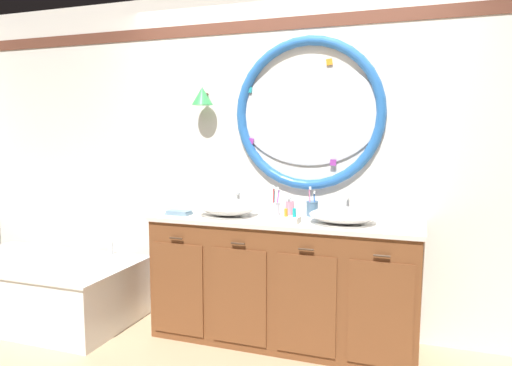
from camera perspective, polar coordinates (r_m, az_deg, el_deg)
ground_plane at (r=3.43m, az=0.41°, el=-20.13°), size 14.00×14.00×0.00m
back_wall_assembly at (r=3.63m, az=3.64°, el=3.20°), size 6.40×0.26×2.60m
vanity_counter at (r=3.48m, az=3.31°, el=-11.66°), size 1.92×0.59×0.91m
bathtub at (r=4.26m, az=-24.55°, el=-11.01°), size 1.54×0.85×0.60m
sink_basin_left at (r=3.47m, az=-3.51°, el=-2.92°), size 0.43×0.43×0.13m
sink_basin_right at (r=3.24m, az=10.48°, el=-3.84°), size 0.45×0.45×0.11m
faucet_set_left at (r=3.67m, az=-2.17°, el=-2.48°), size 0.24×0.12×0.15m
faucet_set_right at (r=3.45m, az=11.05°, el=-3.09°), size 0.24×0.14×0.16m
toothbrush_holder_left at (r=3.47m, az=2.29°, el=-2.99°), size 0.08×0.08×0.22m
toothbrush_holder_right at (r=3.47m, az=6.83°, el=-3.02°), size 0.09×0.09×0.22m
soap_dispenser at (r=3.41m, az=4.11°, el=-3.12°), size 0.06×0.07×0.14m
folded_hand_towel at (r=3.56m, az=-9.34°, el=-3.56°), size 0.18×0.11×0.03m
toiletry_basket at (r=3.21m, az=4.15°, el=-4.39°), size 0.13×0.11×0.10m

